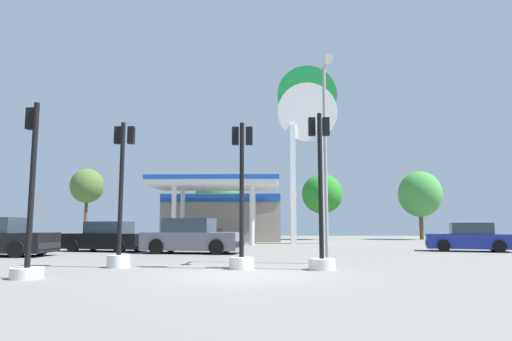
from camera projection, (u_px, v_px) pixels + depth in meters
name	position (u px, v px, depth m)	size (l,w,h in m)	color
ground_plane	(242.00, 275.00, 11.94)	(90.00, 90.00, 0.00)	slate
gas_station	(223.00, 215.00, 37.57)	(9.45, 13.07, 4.63)	gray
station_pole_sign	(308.00, 127.00, 33.13)	(4.44, 0.56, 13.24)	white
car_0	(107.00, 238.00, 22.78)	(4.48, 2.64, 1.50)	black
car_1	(192.00, 237.00, 21.24)	(4.83, 2.62, 1.64)	black
car_2	(469.00, 238.00, 22.80)	(4.35, 2.77, 1.45)	black
traffic_signal_0	(29.00, 228.00, 11.30)	(0.79, 0.79, 4.49)	silver
traffic_signal_1	(242.00, 220.00, 13.80)	(0.74, 0.74, 4.53)	silver
traffic_signal_2	(321.00, 218.00, 13.56)	(0.79, 0.79, 4.77)	silver
traffic_signal_3	(120.00, 218.00, 14.27)	(0.71, 0.71, 4.64)	silver
tree_0	(87.00, 186.00, 42.48)	(3.11, 3.11, 6.66)	brown
tree_1	(216.00, 196.00, 41.88)	(3.84, 3.84, 5.96)	brown
tree_2	(322.00, 194.00, 41.51)	(3.76, 3.76, 6.03)	brown
tree_3	(420.00, 194.00, 41.78)	(3.95, 3.95, 6.34)	brown
corner_streetlamp	(326.00, 142.00, 15.67)	(0.24, 1.48, 7.01)	gray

